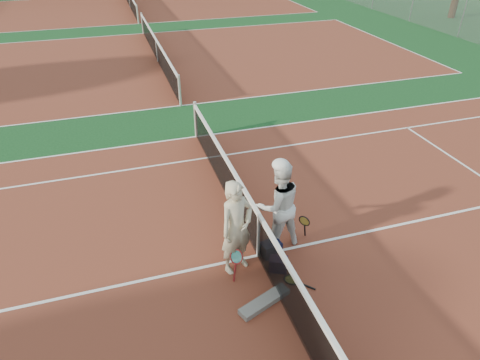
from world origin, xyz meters
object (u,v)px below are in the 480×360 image
object	(u,v)px
net_main	(258,235)
sports_bag_purple	(278,264)
racket_spare	(291,280)
racket_black_held	(304,228)
sports_bag_navy	(271,249)
racket_red	(236,263)
water_bottle	(284,264)
player_a	(237,228)
player_b	(278,205)

from	to	relation	value
net_main	sports_bag_purple	xyz separation A→B (m)	(0.23, -0.48, -0.37)
net_main	racket_spare	bearing A→B (deg)	-66.02
racket_black_held	sports_bag_navy	distance (m)	0.85
sports_bag_navy	sports_bag_purple	xyz separation A→B (m)	(-0.02, -0.43, -0.01)
racket_red	sports_bag_navy	distance (m)	0.88
racket_spare	water_bottle	distance (m)	0.32
player_a	sports_bag_purple	distance (m)	1.12
racket_spare	water_bottle	bearing A→B (deg)	-36.79
racket_black_held	sports_bag_navy	world-z (taller)	racket_black_held
racket_red	racket_spare	distance (m)	1.05
racket_black_held	water_bottle	size ratio (longest dim) A/B	1.95
player_a	racket_red	distance (m)	0.69
player_a	water_bottle	xyz separation A→B (m)	(0.82, -0.35, -0.79)
player_b	water_bottle	bearing A→B (deg)	74.63
racket_black_held	water_bottle	bearing A→B (deg)	4.09
racket_red	water_bottle	world-z (taller)	racket_red
racket_red	sports_bag_navy	size ratio (longest dim) A/B	1.51
player_a	racket_black_held	distance (m)	1.71
sports_bag_purple	water_bottle	world-z (taller)	water_bottle
net_main	racket_black_held	world-z (taller)	net_main
sports_bag_purple	water_bottle	distance (m)	0.11
racket_black_held	sports_bag_navy	bearing A→B (deg)	-24.15
player_b	racket_spare	xyz separation A→B (m)	(-0.13, -1.07, -0.92)
player_a	racket_black_held	size ratio (longest dim) A/B	3.21
racket_spare	water_bottle	size ratio (longest dim) A/B	2.00
player_a	player_b	world-z (taller)	player_a
net_main	racket_black_held	xyz separation A→B (m)	(1.05, 0.20, -0.22)
racket_red	sports_bag_purple	bearing A→B (deg)	-64.46
player_a	sports_bag_navy	bearing A→B (deg)	-13.02
player_a	racket_spare	size ratio (longest dim) A/B	3.13
sports_bag_purple	racket_black_held	bearing A→B (deg)	39.82
net_main	player_a	world-z (taller)	player_a
water_bottle	sports_bag_navy	bearing A→B (deg)	99.88
water_bottle	racket_spare	bearing A→B (deg)	-84.73
net_main	sports_bag_navy	bearing A→B (deg)	-10.12
water_bottle	racket_red	bearing A→B (deg)	170.27
player_b	sports_bag_purple	bearing A→B (deg)	66.55
player_a	player_b	bearing A→B (deg)	1.15
player_b	sports_bag_navy	size ratio (longest dim) A/B	4.94
racket_red	racket_spare	size ratio (longest dim) A/B	0.95
player_a	racket_red	bearing A→B (deg)	-131.19
player_b	racket_black_held	bearing A→B (deg)	169.87
net_main	water_bottle	size ratio (longest dim) A/B	36.60
player_b	sports_bag_purple	size ratio (longest dim) A/B	5.58
net_main	sports_bag_navy	xyz separation A→B (m)	(0.25, -0.04, -0.36)
player_a	water_bottle	distance (m)	1.19
racket_black_held	sports_bag_purple	size ratio (longest dim) A/B	1.76
player_b	racket_red	world-z (taller)	player_b
racket_spare	sports_bag_purple	world-z (taller)	sports_bag_purple
player_b	racket_black_held	xyz separation A→B (m)	(0.56, -0.06, -0.64)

